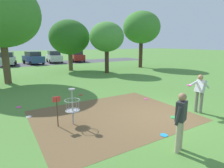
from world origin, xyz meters
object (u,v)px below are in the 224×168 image
(disc_golf_basket, at_px, (71,105))
(frisbee_by_tee, at_px, (19,107))
(player_throwing, at_px, (200,91))
(parked_car_center_right, at_px, (54,57))
(tree_mid_center, at_px, (142,28))
(tree_near_left, at_px, (0,14))
(tree_mid_left, at_px, (69,37))
(tree_mid_right, at_px, (107,37))
(player_foreground_watching, at_px, (181,119))
(frisbee_near_basket, at_px, (29,117))
(parked_car_leftmost, at_px, (7,59))
(frisbee_far_right, at_px, (81,95))
(parked_car_rightmost, at_px, (77,56))
(parked_car_center_left, at_px, (33,58))
(frisbee_mid_grass, at_px, (146,99))
(frisbee_far_left, at_px, (164,135))

(disc_golf_basket, relative_size, frisbee_by_tee, 5.82)
(player_throwing, xyz_separation_m, parked_car_center_right, (0.36, 25.44, -0.06))
(parked_car_center_right, bearing_deg, tree_mid_center, -56.66)
(tree_near_left, distance_m, tree_mid_center, 15.10)
(frisbee_by_tee, height_order, tree_mid_center, tree_mid_center)
(tree_mid_left, bearing_deg, tree_mid_right, -54.85)
(tree_near_left, height_order, tree_mid_left, tree_near_left)
(disc_golf_basket, height_order, player_foreground_watching, player_foreground_watching)
(frisbee_near_basket, bearing_deg, disc_golf_basket, -52.01)
(disc_golf_basket, height_order, frisbee_near_basket, disc_golf_basket)
(tree_mid_center, height_order, parked_car_leftmost, tree_mid_center)
(frisbee_by_tee, relative_size, frisbee_far_right, 1.14)
(frisbee_far_right, bearing_deg, player_foreground_watching, -88.88)
(frisbee_far_right, bearing_deg, disc_golf_basket, -116.95)
(tree_mid_center, bearing_deg, disc_golf_basket, -138.09)
(parked_car_rightmost, bearing_deg, parked_car_center_left, -176.46)
(frisbee_mid_grass, bearing_deg, player_foreground_watching, -121.14)
(player_throwing, distance_m, frisbee_by_tee, 8.38)
(tree_mid_left, relative_size, tree_mid_center, 0.81)
(frisbee_far_left, relative_size, parked_car_center_left, 0.06)
(frisbee_by_tee, relative_size, parked_car_center_right, 0.06)
(parked_car_leftmost, xyz_separation_m, parked_car_center_left, (3.30, 0.13, 0.00))
(player_foreground_watching, relative_size, parked_car_leftmost, 0.39)
(frisbee_far_left, bearing_deg, parked_car_center_right, 82.93)
(tree_mid_left, bearing_deg, tree_mid_center, -13.32)
(disc_golf_basket, distance_m, frisbee_far_right, 4.18)
(disc_golf_basket, bearing_deg, tree_mid_right, 54.07)
(disc_golf_basket, relative_size, player_throwing, 0.81)
(frisbee_mid_grass, xyz_separation_m, parked_car_rightmost, (4.62, 22.42, 0.91))
(frisbee_far_right, bearing_deg, parked_car_leftmost, 98.33)
(frisbee_near_basket, distance_m, frisbee_far_left, 5.47)
(disc_golf_basket, xyz_separation_m, frisbee_near_basket, (-1.29, 1.65, -0.74))
(player_throwing, distance_m, parked_car_rightmost, 25.47)
(tree_mid_center, bearing_deg, tree_mid_left, 166.68)
(tree_near_left, xyz_separation_m, tree_mid_left, (6.48, 4.24, -1.42))
(player_throwing, bearing_deg, tree_mid_right, 79.43)
(frisbee_mid_grass, distance_m, tree_mid_center, 14.81)
(frisbee_mid_grass, bearing_deg, disc_golf_basket, -167.59)
(tree_mid_left, bearing_deg, frisbee_mid_grass, -91.14)
(parked_car_rightmost, bearing_deg, frisbee_far_left, -104.92)
(frisbee_far_right, height_order, parked_car_center_left, parked_car_center_left)
(frisbee_mid_grass, relative_size, parked_car_rightmost, 0.05)
(parked_car_leftmost, xyz_separation_m, parked_car_rightmost, (10.18, 0.56, 0.00))
(frisbee_near_basket, bearing_deg, tree_mid_right, 44.66)
(player_foreground_watching, height_order, player_throwing, same)
(player_throwing, relative_size, frisbee_near_basket, 7.77)
(tree_mid_right, bearing_deg, parked_car_rightmost, 82.32)
(frisbee_by_tee, relative_size, frisbee_mid_grass, 1.17)
(tree_mid_left, bearing_deg, frisbee_near_basket, -116.55)
(tree_near_left, relative_size, tree_mid_left, 1.35)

